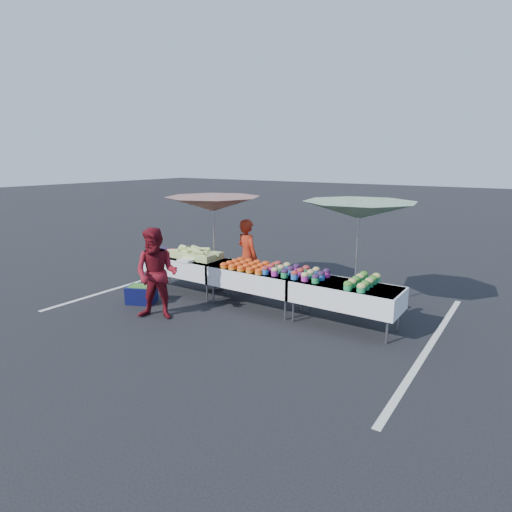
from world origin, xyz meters
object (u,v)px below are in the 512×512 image
Objects in this scene: umbrella_left at (213,205)px; umbrella_right at (359,211)px; vendor at (247,256)px; customer at (157,274)px; table_right at (345,294)px; storage_bin at (142,294)px; table_center at (256,277)px; table_left at (186,265)px.

umbrella_right is at bearing 7.56° from umbrella_left.
umbrella_left reaches higher than vendor.
umbrella_left reaches higher than customer.
umbrella_right is at bearing -156.23° from vendor.
umbrella_right reaches higher than table_right.
vendor is at bearing 28.25° from storage_bin.
vendor reaches higher than storage_bin.
umbrella_right is at bearing 3.16° from storage_bin.
customer is at bearing -126.91° from table_center.
table_center is at bearing 180.00° from table_right.
umbrella_left is (-0.23, 1.88, 1.03)m from customer.
table_left is at bearing -167.01° from umbrella_right.
umbrella_right is 4.46m from storage_bin.
umbrella_right is at bearing 99.30° from table_right.
customer is at bearing -82.88° from umbrella_left.
table_left is 3.79m from umbrella_right.
umbrella_right is (3.01, 0.40, 0.03)m from umbrella_left.
table_left is 3.60m from table_right.
table_right is 2.55m from vendor.
umbrella_left is at bearing 172.75° from table_right.
table_center is 2.26m from umbrella_right.
vendor is 2.27m from storage_bin.
table_right is 1.18× the size of vendor.
storage_bin is at bearing 131.88° from customer.
table_left is at bearing -138.78° from umbrella_left.
umbrella_right is at bearing 15.17° from customer.
table_left is at bearing 180.00° from table_center.
vendor is at bearing 165.13° from table_right.
vendor is (1.15, 0.65, 0.20)m from table_left.
customer is 0.80× the size of umbrella_left.
table_left is at bearing 55.73° from storage_bin.
vendor is 0.96× the size of customer.
table_center is 2.86× the size of storage_bin.
table_right is at bearing 0.00° from table_left.
table_right is 0.91× the size of umbrella_left.
storage_bin is (-1.34, -1.73, -0.60)m from vendor.
storage_bin is at bearing -113.74° from umbrella_left.
vendor is at bearing 53.78° from customer.
table_right is 3.97m from storage_bin.
table_center reaches higher than storage_bin.
table_right is 2.86× the size of storage_bin.
umbrella_left reaches higher than table_left.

